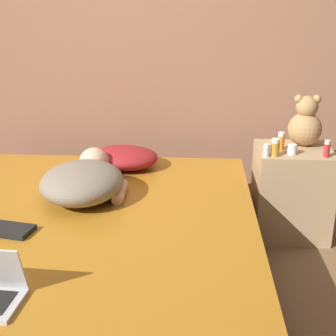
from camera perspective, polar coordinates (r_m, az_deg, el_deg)
The scene contains 13 objects.
ground_plane at distance 2.55m, azimuth -9.78°, elevation -14.73°, with size 12.00×12.00×0.00m, color brown.
wall_back at distance 3.33m, azimuth -6.20°, elevation 17.41°, with size 8.00×0.06×2.60m.
bed at distance 2.44m, azimuth -10.07°, elevation -10.58°, with size 1.74×1.93×0.43m.
nightstand at distance 3.08m, azimuth 14.75°, elevation -2.80°, with size 0.46×0.42×0.57m.
pillow at distance 2.95m, azimuth -5.55°, elevation 1.27°, with size 0.45×0.35×0.13m.
person_lying at distance 2.55m, azimuth -10.16°, elevation -1.41°, with size 0.45×0.68×0.19m.
teddy_bear at distance 3.04m, azimuth 16.39°, elevation 5.22°, with size 0.21×0.21×0.32m.
bottle_orange at distance 2.93m, azimuth 13.61°, elevation 3.20°, with size 0.04×0.04×0.11m.
bottle_red at distance 2.87m, azimuth 18.80°, elevation 2.23°, with size 0.04×0.04×0.10m.
bottle_amber at distance 2.81m, azimuth 12.93°, elevation 2.45°, with size 0.05×0.05×0.10m.
bottle_white at distance 2.87m, azimuth 14.91°, elevation 2.21°, with size 0.06×0.06×0.06m.
bottle_clear at distance 2.79m, azimuth 11.91°, elevation 2.12°, with size 0.04×0.04×0.08m.
book at distance 2.29m, azimuth -19.07°, elevation -7.10°, with size 0.26×0.17×0.02m.
Camera 1 is at (0.55, -2.04, 1.44)m, focal length 50.00 mm.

